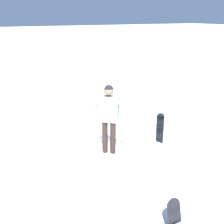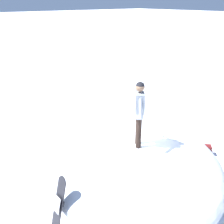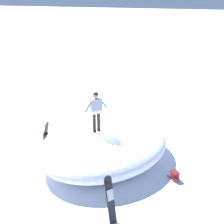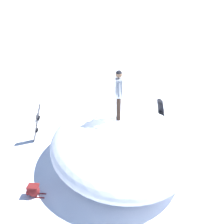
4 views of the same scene
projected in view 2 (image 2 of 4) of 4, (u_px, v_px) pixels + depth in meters
name	position (u px, v px, depth m)	size (l,w,h in m)	color
ground	(126.00, 184.00, 8.22)	(240.00, 240.00, 0.00)	white
snow_mound	(134.00, 162.00, 7.92)	(5.89, 4.78, 1.54)	white
snowboarder_standing	(139.00, 109.00, 6.89)	(0.73, 0.84, 1.72)	black
snowboard_secondary_upright	(58.00, 210.00, 6.01)	(0.42, 0.30, 1.65)	black
backpack_near	(206.00, 150.00, 9.69)	(0.56, 0.57, 0.38)	maroon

